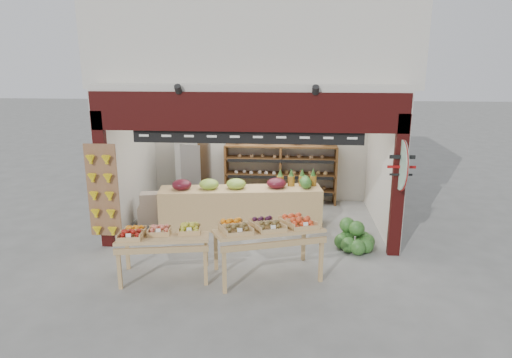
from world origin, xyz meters
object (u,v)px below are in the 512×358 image
(back_shelving, at_px, (281,162))
(mid_counter, at_px, (240,206))
(display_table_left, at_px, (158,236))
(watermelon_pile, at_px, (355,239))
(display_table_right, at_px, (267,228))
(refrigerator, at_px, (194,171))
(cardboard_stack, at_px, (160,211))

(back_shelving, height_order, mid_counter, back_shelving)
(back_shelving, relative_size, display_table_left, 1.75)
(back_shelving, bearing_deg, watermelon_pile, -61.97)
(mid_counter, relative_size, watermelon_pile, 4.48)
(mid_counter, bearing_deg, display_table_right, -72.80)
(refrigerator, bearing_deg, display_table_right, -42.78)
(mid_counter, bearing_deg, back_shelving, 65.42)
(mid_counter, height_order, display_table_right, same)
(back_shelving, bearing_deg, cardboard_stack, -147.59)
(cardboard_stack, xyz_separation_m, mid_counter, (1.82, -0.12, 0.22))
(mid_counter, bearing_deg, display_table_left, -114.73)
(back_shelving, bearing_deg, display_table_left, -114.66)
(refrigerator, bearing_deg, cardboard_stack, -88.91)
(refrigerator, relative_size, display_table_right, 0.86)
(cardboard_stack, height_order, mid_counter, mid_counter)
(refrigerator, bearing_deg, display_table_left, -67.47)
(back_shelving, xyz_separation_m, watermelon_pile, (1.51, -2.84, -0.85))
(refrigerator, bearing_deg, back_shelving, 24.97)
(watermelon_pile, bearing_deg, mid_counter, 155.75)
(refrigerator, bearing_deg, mid_counter, -30.31)
(mid_counter, bearing_deg, watermelon_pile, -24.25)
(display_table_right, bearing_deg, refrigerator, 118.05)
(refrigerator, distance_m, watermelon_pile, 4.56)
(cardboard_stack, bearing_deg, back_shelving, 32.41)
(back_shelving, distance_m, display_table_right, 4.07)
(cardboard_stack, relative_size, watermelon_pile, 1.33)
(refrigerator, distance_m, mid_counter, 2.10)
(watermelon_pile, bearing_deg, refrigerator, 144.50)
(cardboard_stack, xyz_separation_m, display_table_left, (0.71, -2.53, 0.46))
(watermelon_pile, bearing_deg, display_table_right, -143.34)
(back_shelving, distance_m, display_table_left, 4.64)
(cardboard_stack, bearing_deg, refrigerator, 71.92)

